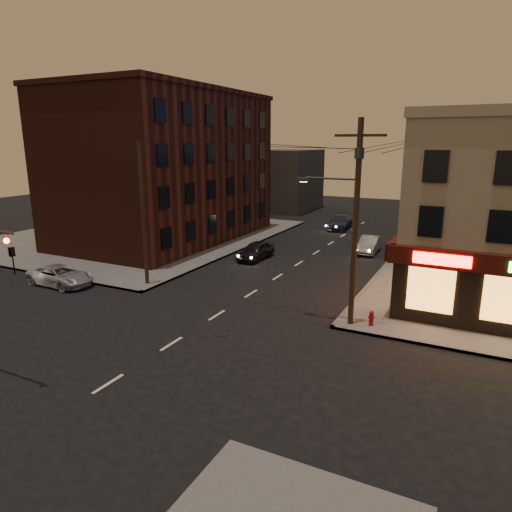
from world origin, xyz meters
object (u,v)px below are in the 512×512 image
Objects in this scene: sedan_near at (256,251)px; sedan_mid at (369,245)px; sedan_far at (340,222)px; fire_hydrant at (371,317)px; suv_cross at (60,276)px.

sedan_mid is (7.50, 6.28, -0.02)m from sedan_near.
fire_hydrant is at bearing -75.17° from sedan_far.
sedan_near is 14.94m from fire_hydrant.
suv_cross reaches higher than fire_hydrant.
sedan_far is (10.45, 27.43, 0.09)m from suv_cross.
sedan_mid is 10.84m from sedan_far.
sedan_mid is 16.45m from fire_hydrant.
fire_hydrant is (11.35, -9.72, -0.13)m from sedan_near.
suv_cross is at bearing -123.12° from sedan_near.
sedan_mid is at bearing 103.54° from fire_hydrant.
suv_cross is 6.02× the size of fire_hydrant.
sedan_far is at bearing -19.59° from suv_cross.
fire_hydrant is (3.85, -15.99, -0.11)m from sedan_mid.
fire_hydrant is at bearing -82.92° from suv_cross.
sedan_near is (8.28, 11.72, 0.06)m from suv_cross.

